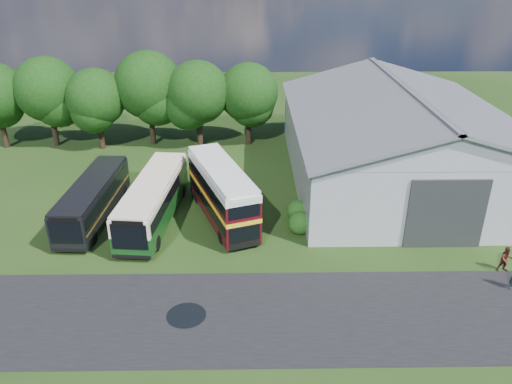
{
  "coord_description": "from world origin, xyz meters",
  "views": [
    {
      "loc": [
        2.01,
        -24.91,
        17.97
      ],
      "look_at": [
        2.51,
        8.0,
        2.28
      ],
      "focal_mm": 35.0,
      "sensor_mm": 36.0,
      "label": 1
    }
  ],
  "objects_px": {
    "storage_shed": "(399,132)",
    "visitor_b": "(506,260)",
    "bus_maroon_double": "(222,193)",
    "bus_dark_single": "(93,199)",
    "bus_green_single": "(154,200)"
  },
  "relations": [
    {
      "from": "storage_shed",
      "to": "visitor_b",
      "type": "distance_m",
      "value": 15.63
    },
    {
      "from": "storage_shed",
      "to": "bus_dark_single",
      "type": "height_order",
      "value": "storage_shed"
    },
    {
      "from": "bus_green_single",
      "to": "bus_maroon_double",
      "type": "xyz_separation_m",
      "value": [
        5.02,
        0.13,
        0.42
      ]
    },
    {
      "from": "bus_green_single",
      "to": "bus_maroon_double",
      "type": "height_order",
      "value": "bus_maroon_double"
    },
    {
      "from": "bus_maroon_double",
      "to": "bus_dark_single",
      "type": "relative_size",
      "value": 0.94
    },
    {
      "from": "bus_maroon_double",
      "to": "visitor_b",
      "type": "relative_size",
      "value": 6.0
    },
    {
      "from": "bus_maroon_double",
      "to": "visitor_b",
      "type": "height_order",
      "value": "bus_maroon_double"
    },
    {
      "from": "storage_shed",
      "to": "bus_dark_single",
      "type": "distance_m",
      "value": 25.84
    },
    {
      "from": "bus_maroon_double",
      "to": "visitor_b",
      "type": "xyz_separation_m",
      "value": [
        17.96,
        -7.14,
        -1.28
      ]
    },
    {
      "from": "visitor_b",
      "to": "bus_dark_single",
      "type": "bearing_deg",
      "value": 165.38
    },
    {
      "from": "storage_shed",
      "to": "bus_maroon_double",
      "type": "xyz_separation_m",
      "value": [
        -14.99,
        -7.84,
        -2.04
      ]
    },
    {
      "from": "bus_green_single",
      "to": "visitor_b",
      "type": "bearing_deg",
      "value": -11.6
    },
    {
      "from": "storage_shed",
      "to": "visitor_b",
      "type": "height_order",
      "value": "storage_shed"
    },
    {
      "from": "bus_green_single",
      "to": "bus_dark_single",
      "type": "distance_m",
      "value": 4.61
    },
    {
      "from": "storage_shed",
      "to": "bus_dark_single",
      "type": "relative_size",
      "value": 2.29
    }
  ]
}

